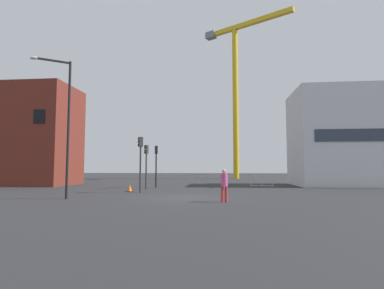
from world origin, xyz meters
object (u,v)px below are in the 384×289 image
traffic_light_crosswalk (140,155)px  traffic_light_near (146,159)px  construction_crane (237,78)px  traffic_cone_orange (130,188)px  pedestrian_walking (224,183)px  traffic_light_corner (156,159)px  streetlamp_tall (64,116)px

traffic_light_crosswalk → traffic_light_near: (-0.48, 3.56, -0.19)m
construction_crane → traffic_cone_orange: 33.08m
construction_crane → pedestrian_walking: bearing=-94.0°
traffic_light_corner → traffic_cone_orange: traffic_light_corner is taller
streetlamp_tall → pedestrian_walking: (9.08, -0.60, -3.71)m
streetlamp_tall → traffic_light_corner: size_ratio=2.16×
traffic_light_near → pedestrian_walking: (6.32, -8.77, -1.47)m
traffic_light_near → traffic_cone_orange: bearing=-102.6°
traffic_light_corner → traffic_cone_orange: (-0.99, -4.40, -2.26)m
traffic_cone_orange → traffic_light_near: bearing=77.4°
traffic_cone_orange → pedestrian_walking: bearing=-42.1°
streetlamp_tall → traffic_light_near: bearing=71.3°
construction_crane → traffic_light_crosswalk: construction_crane is taller
streetlamp_tall → traffic_light_near: (2.76, 8.17, -2.24)m
streetlamp_tall → traffic_light_crosswalk: size_ratio=2.02×
traffic_light_near → traffic_cone_orange: traffic_light_near is taller
pedestrian_walking → traffic_cone_orange: bearing=137.9°
pedestrian_walking → traffic_cone_orange: pedestrian_walking is taller
traffic_light_crosswalk → traffic_light_near: size_ratio=1.09×
construction_crane → pedestrian_walking: 37.02m
construction_crane → streetlamp_tall: construction_crane is taller
traffic_light_corner → construction_crane: bearing=70.3°
traffic_light_crosswalk → traffic_light_corner: traffic_light_crosswalk is taller
construction_crane → traffic_light_corner: bearing=-109.7°
streetlamp_tall → construction_crane: bearing=70.9°
traffic_cone_orange → traffic_light_crosswalk: bearing=-44.0°
construction_crane → streetlamp_tall: size_ratio=3.22×
traffic_light_corner → traffic_light_near: 1.91m
traffic_light_crosswalk → traffic_light_near: bearing=97.7°
traffic_cone_orange → streetlamp_tall: bearing=-111.3°
streetlamp_tall → traffic_cone_orange: 7.50m
traffic_light_near → traffic_cone_orange: size_ratio=7.13×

